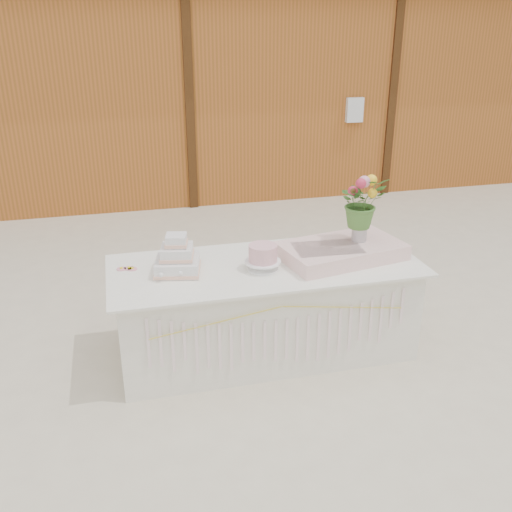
% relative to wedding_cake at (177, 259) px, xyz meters
% --- Properties ---
extents(ground, '(80.00, 80.00, 0.00)m').
position_rel_wedding_cake_xyz_m(ground, '(0.67, -0.03, -0.87)').
color(ground, beige).
rests_on(ground, ground).
extents(barn, '(12.60, 4.60, 3.30)m').
position_rel_wedding_cake_xyz_m(barn, '(0.66, 5.97, 0.81)').
color(barn, '#A25322').
rests_on(barn, ground).
extents(cake_table, '(2.40, 1.00, 0.77)m').
position_rel_wedding_cake_xyz_m(cake_table, '(0.67, -0.03, -0.48)').
color(cake_table, white).
rests_on(cake_table, ground).
extents(wedding_cake, '(0.39, 0.39, 0.30)m').
position_rel_wedding_cake_xyz_m(wedding_cake, '(0.00, 0.00, 0.00)').
color(wedding_cake, silver).
rests_on(wedding_cake, cake_table).
extents(pink_cake_stand, '(0.27, 0.27, 0.20)m').
position_rel_wedding_cake_xyz_m(pink_cake_stand, '(0.63, -0.11, 0.01)').
color(pink_cake_stand, white).
rests_on(pink_cake_stand, cake_table).
extents(satin_runner, '(1.02, 0.71, 0.12)m').
position_rel_wedding_cake_xyz_m(satin_runner, '(1.29, -0.04, -0.04)').
color(satin_runner, '#FFD6CD').
rests_on(satin_runner, cake_table).
extents(flower_vase, '(0.12, 0.12, 0.16)m').
position_rel_wedding_cake_xyz_m(flower_vase, '(1.45, -0.01, 0.10)').
color(flower_vase, '#A7A7AB').
rests_on(flower_vase, satin_runner).
extents(bouquet, '(0.42, 0.38, 0.41)m').
position_rel_wedding_cake_xyz_m(bouquet, '(1.45, -0.01, 0.39)').
color(bouquet, '#41722D').
rests_on(bouquet, flower_vase).
extents(loose_flowers, '(0.15, 0.35, 0.02)m').
position_rel_wedding_cake_xyz_m(loose_flowers, '(-0.38, 0.04, -0.09)').
color(loose_flowers, pink).
rests_on(loose_flowers, cake_table).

